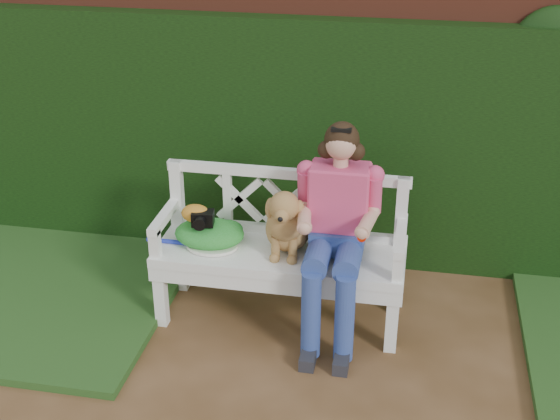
# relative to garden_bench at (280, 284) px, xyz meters

# --- Properties ---
(ground) EXTENTS (60.00, 60.00, 0.00)m
(ground) POSITION_rel_garden_bench_xyz_m (0.38, -0.85, -0.24)
(ground) COLOR #4A3017
(brick_wall) EXTENTS (10.00, 0.30, 2.20)m
(brick_wall) POSITION_rel_garden_bench_xyz_m (0.38, 1.05, 0.86)
(brick_wall) COLOR brown
(brick_wall) RESTS_ON ground
(ivy_hedge) EXTENTS (10.00, 0.18, 1.70)m
(ivy_hedge) POSITION_rel_garden_bench_xyz_m (0.38, 0.83, 0.61)
(ivy_hedge) COLOR #16390E
(ivy_hedge) RESTS_ON ground
(garden_bench) EXTENTS (1.59, 0.61, 0.48)m
(garden_bench) POSITION_rel_garden_bench_xyz_m (0.00, 0.00, 0.00)
(garden_bench) COLOR white
(garden_bench) RESTS_ON ground
(seated_woman) EXTENTS (0.74, 0.83, 1.23)m
(seated_woman) POSITION_rel_garden_bench_xyz_m (0.34, -0.02, 0.37)
(seated_woman) COLOR #F24868
(seated_woman) RESTS_ON ground
(dog) EXTENTS (0.39, 0.46, 0.44)m
(dog) POSITION_rel_garden_bench_xyz_m (0.04, 0.00, 0.46)
(dog) COLOR #B37F36
(dog) RESTS_ON garden_bench
(tennis_racket) EXTENTS (0.62, 0.32, 0.03)m
(tennis_racket) POSITION_rel_garden_bench_xyz_m (-0.44, -0.05, 0.25)
(tennis_racket) COLOR white
(tennis_racket) RESTS_ON garden_bench
(green_bag) EXTENTS (0.50, 0.43, 0.15)m
(green_bag) POSITION_rel_garden_bench_xyz_m (-0.44, 0.00, 0.31)
(green_bag) COLOR green
(green_bag) RESTS_ON garden_bench
(camera_item) EXTENTS (0.14, 0.12, 0.09)m
(camera_item) POSITION_rel_garden_bench_xyz_m (-0.46, -0.03, 0.43)
(camera_item) COLOR black
(camera_item) RESTS_ON green_bag
(baseball_glove) EXTENTS (0.19, 0.15, 0.11)m
(baseball_glove) POSITION_rel_garden_bench_xyz_m (-0.52, -0.00, 0.44)
(baseball_glove) COLOR #BE791F
(baseball_glove) RESTS_ON green_bag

